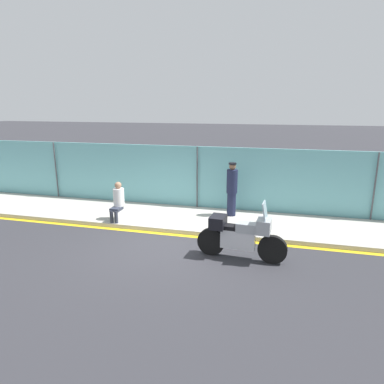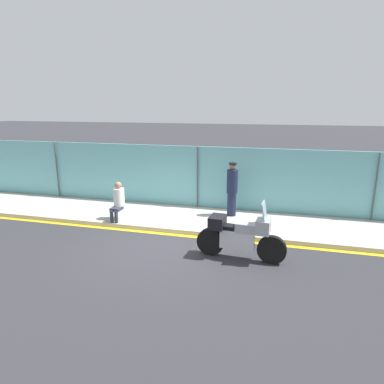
{
  "view_description": "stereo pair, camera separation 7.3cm",
  "coord_description": "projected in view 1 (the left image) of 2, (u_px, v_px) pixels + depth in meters",
  "views": [
    {
      "loc": [
        2.76,
        -8.2,
        3.69
      ],
      "look_at": [
        0.24,
        1.59,
        1.1
      ],
      "focal_mm": 32.0,
      "sensor_mm": 36.0,
      "label": 1
    },
    {
      "loc": [
        2.83,
        -8.18,
        3.69
      ],
      "look_at": [
        0.24,
        1.59,
        1.1
      ],
      "focal_mm": 32.0,
      "sensor_mm": 36.0,
      "label": 2
    }
  ],
  "objects": [
    {
      "name": "motorcycle",
      "position": [
        240.0,
        235.0,
        8.31
      ],
      "size": [
        2.21,
        0.6,
        1.5
      ],
      "rotation": [
        0.0,
        0.0,
        -0.08
      ],
      "color": "black",
      "rests_on": "ground_plane"
    },
    {
      "name": "ground_plane",
      "position": [
        169.0,
        245.0,
        9.28
      ],
      "size": [
        120.0,
        120.0,
        0.0
      ],
      "primitive_type": "plane",
      "color": "#2D2D33"
    },
    {
      "name": "storefront_fence",
      "position": [
        198.0,
        179.0,
        12.15
      ],
      "size": [
        40.29,
        0.17,
        2.29
      ],
      "color": "#6BB2B7",
      "rests_on": "ground_plane"
    },
    {
      "name": "officer_standing",
      "position": [
        232.0,
        189.0,
        11.13
      ],
      "size": [
        0.35,
        0.35,
        1.76
      ],
      "color": "#191E38",
      "rests_on": "sidewalk"
    },
    {
      "name": "curb_paint_stripe",
      "position": [
        177.0,
        235.0,
        9.97
      ],
      "size": [
        42.41,
        0.18,
        0.01
      ],
      "color": "gold",
      "rests_on": "ground_plane"
    },
    {
      "name": "person_seated_on_curb",
      "position": [
        118.0,
        199.0,
        10.77
      ],
      "size": [
        0.35,
        0.62,
        1.22
      ],
      "color": "#2D3342",
      "rests_on": "sidewalk"
    },
    {
      "name": "sidewalk",
      "position": [
        188.0,
        219.0,
        11.19
      ],
      "size": [
        42.41,
        2.44,
        0.13
      ],
      "color": "#ADA89E",
      "rests_on": "ground_plane"
    }
  ]
}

